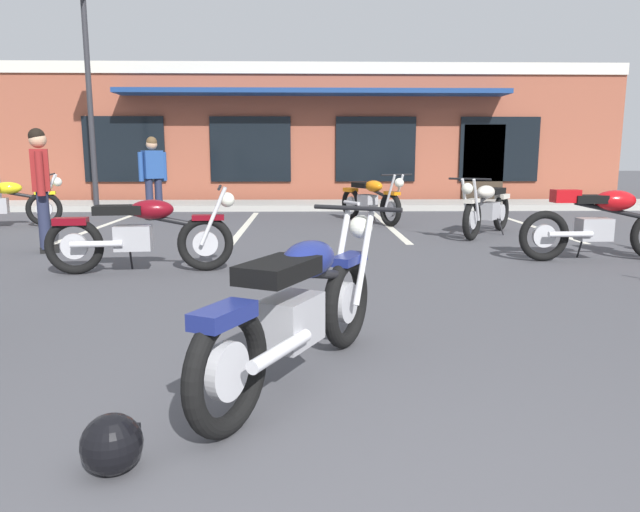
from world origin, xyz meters
name	(u,v)px	position (x,y,z in m)	size (l,w,h in m)	color
ground_plane	(328,290)	(0.00, 4.20, 0.00)	(80.00, 80.00, 0.00)	#47474C
sidewalk_kerb	(314,205)	(0.00, 13.10, 0.07)	(22.00, 1.80, 0.14)	#A8A59E
brick_storefront_building	(312,137)	(0.00, 16.92, 1.84)	(16.59, 6.17, 3.68)	brown
painted_stall_lines	(317,225)	(0.00, 9.50, 0.00)	(8.16, 4.80, 0.01)	silver
motorcycle_foreground_classic	(300,306)	(-0.25, 1.86, 0.46)	(1.23, 1.94, 0.98)	black
motorcycle_red_sportbike	(370,199)	(1.05, 9.94, 0.46)	(1.20, 1.95, 0.98)	black
motorcycle_black_cruiser	(2,202)	(-5.76, 9.35, 0.46)	(2.06, 0.93, 0.98)	black
motorcycle_blue_standard	(487,207)	(2.78, 8.08, 0.46)	(1.46, 1.81, 0.98)	black
motorcycle_green_cafe_racer	(142,232)	(-2.06, 5.13, 0.46)	(2.11, 0.69, 0.98)	black
motorcycle_orange_scrambler	(610,219)	(3.61, 5.74, 0.53)	(2.11, 0.66, 0.98)	black
person_in_shorts_foreground	(153,173)	(-3.30, 10.55, 0.95)	(0.53, 0.45, 1.68)	black
person_near_building	(41,183)	(-3.79, 6.58, 0.95)	(0.38, 0.59, 1.68)	black
helmet_on_pavement	(112,444)	(-1.04, 0.86, 0.13)	(0.26, 0.26, 0.26)	black
parking_lot_lamp_post	(86,67)	(-4.99, 11.89, 3.19)	(0.24, 0.76, 4.92)	#2D2D33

